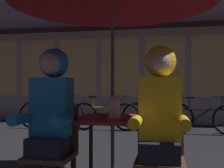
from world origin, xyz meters
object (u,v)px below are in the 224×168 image
bicycle_second (105,116)px  chair_right (160,153)px  bicycle_fourth (203,118)px  chair_left (53,148)px  person_left_hooded (51,109)px  bicycle_nearest (51,115)px  book (108,115)px  bicycle_third (157,116)px  cafe_table (113,127)px  lantern (114,106)px  person_right_hooded (160,111)px

bicycle_second → chair_right: bearing=-71.2°
bicycle_fourth → chair_left: bearing=-114.6°
person_left_hooded → bicycle_fourth: size_ratio=0.83×
bicycle_nearest → bicycle_fourth: (3.55, -0.10, 0.00)m
book → bicycle_fourth: bearing=65.0°
bicycle_third → bicycle_fourth: bearing=-11.3°
cafe_table → book: book is taller
lantern → bicycle_third: lantern is taller
cafe_table → book: (-0.08, 0.12, 0.11)m
chair_left → chair_right: size_ratio=1.00×
book → chair_right: bearing=-44.2°
bicycle_third → book: (-0.40, -3.65, 0.41)m
bicycle_nearest → bicycle_second: size_ratio=1.00×
bicycle_nearest → bicycle_second: 1.34m
cafe_table → person_right_hooded: person_right_hooded is taller
person_right_hooded → bicycle_fourth: size_ratio=0.83×
book → cafe_table: bearing=-60.6°
chair_right → person_left_hooded: person_left_hooded is taller
bicycle_second → bicycle_third: (1.22, 0.11, 0.00)m
bicycle_third → person_right_hooded: bearing=-87.9°
cafe_table → bicycle_third: (0.33, 3.77, -0.29)m
cafe_table → bicycle_second: bicycle_second is taller
cafe_table → person_left_hooded: size_ratio=0.53×
person_left_hooded → book: (0.40, 0.55, -0.09)m
cafe_table → bicycle_second: 3.77m
person_left_hooded → bicycle_second: (-0.41, 4.08, -0.50)m
person_left_hooded → bicycle_third: person_left_hooded is taller
lantern → bicycle_second: lantern is taller
cafe_table → book: bearing=122.4°
chair_left → person_right_hooded: person_right_hooded is taller
chair_right → bicycle_second: chair_right is taller
chair_left → person_left_hooded: person_left_hooded is taller
bicycle_nearest → bicycle_third: same height
bicycle_fourth → book: 3.74m
bicycle_nearest → book: bearing=-58.8°
person_right_hooded → bicycle_nearest: (-2.71, 4.10, -0.50)m
lantern → cafe_table: bearing=110.8°
bicycle_nearest → bicycle_second: (1.34, -0.02, 0.00)m
bicycle_third → book: bicycle_third is taller
person_left_hooded → bicycle_fourth: person_left_hooded is taller
bicycle_fourth → chair_right: bearing=-102.1°
person_right_hooded → bicycle_third: size_ratio=0.83×
person_right_hooded → bicycle_fourth: person_right_hooded is taller
lantern → bicycle_third: bearing=85.7°
bicycle_fourth → book: bearing=-112.0°
cafe_table → bicycle_third: size_ratio=0.44×
person_left_hooded → bicycle_nearest: 4.49m
bicycle_nearest → bicycle_fourth: size_ratio=1.00×
chair_right → bicycle_nearest: chair_right is taller
person_left_hooded → person_right_hooded: size_ratio=1.00×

